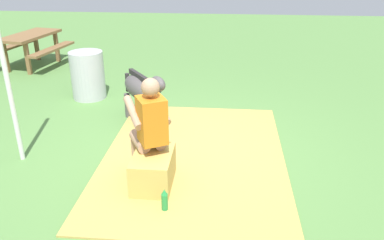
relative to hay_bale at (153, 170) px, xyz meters
name	(u,v)px	position (x,y,z in m)	size (l,w,h in m)	color
ground_plane	(175,150)	(0.87, -0.13, -0.20)	(24.00, 24.00, 0.00)	#568442
hay_patch	(194,156)	(0.70, -0.41, -0.19)	(3.35, 2.35, 0.02)	tan
hay_bale	(153,170)	(0.00, 0.00, 0.00)	(0.66, 0.44, 0.40)	tan
person_seated	(149,126)	(0.15, 0.05, 0.49)	(0.72, 0.60, 1.28)	tan
pony_standing	(141,90)	(1.70, 0.48, 0.36)	(1.16, 0.94, 0.93)	#4C4747
soda_bottle	(165,201)	(-0.47, -0.20, -0.07)	(0.07, 0.07, 0.27)	#268C3F
water_barrel	(88,75)	(2.76, 1.70, 0.22)	(0.60, 0.60, 0.85)	#B2B2B7
tent_pole_left	(7,77)	(0.45, 1.82, 0.91)	(0.06, 0.06, 2.23)	silver
picnic_bench	(31,42)	(4.62, 3.66, 0.38)	(1.70, 1.54, 0.75)	brown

